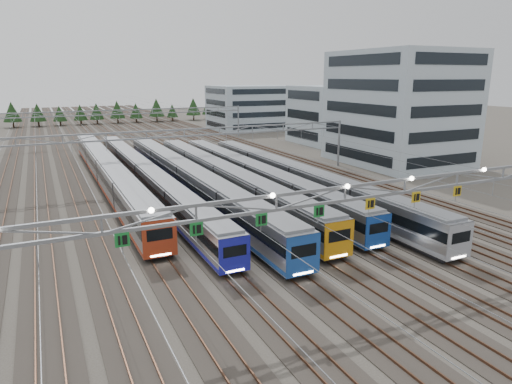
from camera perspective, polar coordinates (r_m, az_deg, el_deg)
name	(u,v)px	position (r m, az deg, el deg)	size (l,w,h in m)	color
ground	(340,287)	(35.92, 10.50, -11.54)	(400.00, 400.00, 0.00)	#47423A
track_bed	(120,130)	(128.21, -16.62, 7.44)	(54.00, 260.00, 5.42)	#2D2823
train_a	(108,172)	(68.82, -18.06, 2.44)	(2.98, 62.11, 3.89)	black
train_b	(145,175)	(65.83, -13.72, 2.04)	(2.67, 65.45, 3.47)	black
train_c	(188,179)	(61.45, -8.52, 1.63)	(2.98, 59.67, 3.89)	black
train_d	(224,178)	(61.36, -4.05, 1.71)	(2.95, 52.97, 3.85)	black
train_e	(254,176)	(63.06, -0.22, 2.01)	(2.81, 52.01, 3.66)	black
train_f	(298,179)	(61.43, 5.28, 1.64)	(2.85, 53.27, 3.71)	black
gantry_near	(345,197)	(33.36, 11.11, -0.61)	(56.36, 0.61, 8.08)	gray
gantry_mid	(184,139)	(69.35, -8.93, 6.57)	(56.36, 0.36, 8.00)	gray
gantry_far	(129,116)	(113.01, -15.57, 9.16)	(56.36, 0.36, 8.00)	gray
depot_bldg_south	(399,108)	(87.07, 17.42, 9.99)	(18.00, 22.00, 19.86)	#A5B8C5
depot_bldg_mid	(328,115)	(110.18, 8.99, 9.52)	(14.00, 16.00, 13.27)	#A5B8C5
depot_bldg_north	(250,107)	(138.43, -0.75, 10.52)	(22.00, 18.00, 12.73)	#A5B8C5
treeline	(90,111)	(161.05, -20.08, 9.44)	(87.50, 5.60, 7.02)	#332114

